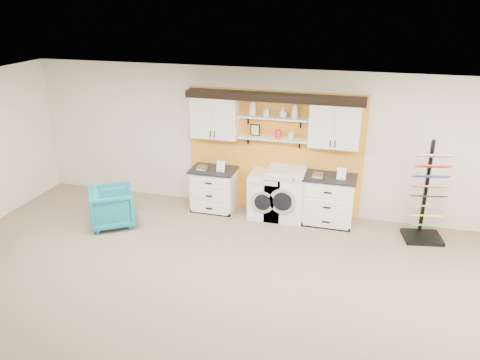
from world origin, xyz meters
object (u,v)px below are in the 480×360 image
(dryer, at_px, (286,194))
(sample_rack, at_px, (426,210))
(base_cabinet_left, at_px, (214,189))
(base_cabinet_right, at_px, (328,200))
(washer, at_px, (267,195))
(armchair, at_px, (112,207))

(dryer, bearing_deg, sample_rack, -3.87)
(base_cabinet_left, bearing_deg, base_cabinet_right, -0.00)
(base_cabinet_left, xyz_separation_m, base_cabinet_right, (2.26, -0.00, 0.04))
(base_cabinet_right, relative_size, washer, 1.10)
(washer, relative_size, sample_rack, 0.50)
(base_cabinet_left, relative_size, sample_rack, 0.50)
(washer, xyz_separation_m, sample_rack, (2.88, -0.17, 0.11))
(washer, height_order, dryer, dryer)
(dryer, distance_m, armchair, 3.27)
(sample_rack, bearing_deg, dryer, 165.83)
(base_cabinet_left, xyz_separation_m, armchair, (-1.61, -1.16, -0.07))
(base_cabinet_right, distance_m, dryer, 0.81)
(base_cabinet_right, bearing_deg, dryer, -179.76)
(base_cabinet_right, height_order, washer, base_cabinet_right)
(base_cabinet_left, relative_size, armchair, 1.12)
(dryer, bearing_deg, washer, -180.00)
(base_cabinet_left, bearing_deg, armchair, -144.26)
(base_cabinet_left, xyz_separation_m, dryer, (1.45, -0.00, 0.07))
(base_cabinet_left, distance_m, washer, 1.08)
(base_cabinet_left, height_order, sample_rack, sample_rack)
(base_cabinet_left, xyz_separation_m, sample_rack, (3.95, -0.17, 0.12))
(washer, bearing_deg, sample_rack, -3.37)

